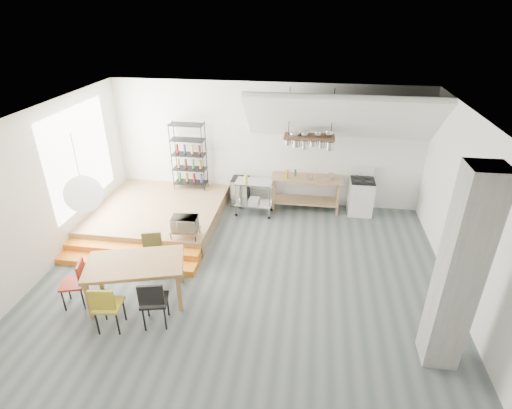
% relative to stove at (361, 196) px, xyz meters
% --- Properties ---
extents(floor, '(8.00, 8.00, 0.00)m').
position_rel_stove_xyz_m(floor, '(-2.50, -3.16, -0.48)').
color(floor, '#4C5658').
rests_on(floor, ground).
extents(wall_back, '(8.00, 0.04, 3.20)m').
position_rel_stove_xyz_m(wall_back, '(-2.50, 0.34, 1.12)').
color(wall_back, silver).
rests_on(wall_back, ground).
extents(wall_left, '(0.04, 7.00, 3.20)m').
position_rel_stove_xyz_m(wall_left, '(-6.50, -3.16, 1.12)').
color(wall_left, silver).
rests_on(wall_left, ground).
extents(wall_right, '(0.04, 7.00, 3.20)m').
position_rel_stove_xyz_m(wall_right, '(1.50, -3.16, 1.12)').
color(wall_right, silver).
rests_on(wall_right, ground).
extents(ceiling, '(8.00, 7.00, 0.02)m').
position_rel_stove_xyz_m(ceiling, '(-2.50, -3.16, 2.72)').
color(ceiling, white).
rests_on(ceiling, wall_back).
extents(slope_ceiling, '(4.40, 1.44, 1.32)m').
position_rel_stove_xyz_m(slope_ceiling, '(-0.70, -0.26, 2.07)').
color(slope_ceiling, white).
rests_on(slope_ceiling, wall_back).
extents(window_pane, '(0.02, 2.50, 2.20)m').
position_rel_stove_xyz_m(window_pane, '(-6.48, -1.66, 1.32)').
color(window_pane, white).
rests_on(window_pane, wall_left).
extents(platform, '(3.00, 3.00, 0.40)m').
position_rel_stove_xyz_m(platform, '(-5.00, -1.16, -0.28)').
color(platform, olive).
rests_on(platform, ground).
extents(step_lower, '(3.00, 0.35, 0.13)m').
position_rel_stove_xyz_m(step_lower, '(-5.00, -3.11, -0.41)').
color(step_lower, orange).
rests_on(step_lower, ground).
extents(step_upper, '(3.00, 0.35, 0.27)m').
position_rel_stove_xyz_m(step_upper, '(-5.00, -2.76, -0.35)').
color(step_upper, orange).
rests_on(step_upper, ground).
extents(concrete_column, '(0.50, 0.50, 3.20)m').
position_rel_stove_xyz_m(concrete_column, '(0.80, -4.66, 1.12)').
color(concrete_column, gray).
rests_on(concrete_column, ground).
extents(kitchen_counter, '(1.80, 0.60, 0.91)m').
position_rel_stove_xyz_m(kitchen_counter, '(-1.40, -0.01, 0.15)').
color(kitchen_counter, olive).
rests_on(kitchen_counter, ground).
extents(stove, '(0.60, 0.60, 1.18)m').
position_rel_stove_xyz_m(stove, '(0.00, 0.00, 0.00)').
color(stove, white).
rests_on(stove, ground).
extents(pot_rack, '(1.20, 0.50, 1.43)m').
position_rel_stove_xyz_m(pot_rack, '(-1.37, -0.23, 1.50)').
color(pot_rack, '#3B2717').
rests_on(pot_rack, ceiling).
extents(wire_shelving, '(0.88, 0.38, 1.80)m').
position_rel_stove_xyz_m(wire_shelving, '(-4.50, 0.04, 0.85)').
color(wire_shelving, black).
rests_on(wire_shelving, platform).
extents(microwave_shelf, '(0.60, 0.40, 0.16)m').
position_rel_stove_xyz_m(microwave_shelf, '(-3.90, -2.41, 0.07)').
color(microwave_shelf, olive).
rests_on(microwave_shelf, platform).
extents(paper_lantern, '(0.60, 0.60, 0.60)m').
position_rel_stove_xyz_m(paper_lantern, '(-4.89, -4.19, 1.72)').
color(paper_lantern, white).
rests_on(paper_lantern, ceiling).
extents(dining_table, '(1.90, 1.39, 0.81)m').
position_rel_stove_xyz_m(dining_table, '(-4.31, -4.02, 0.24)').
color(dining_table, olive).
rests_on(dining_table, ground).
extents(chair_mustard, '(0.47, 0.47, 0.93)m').
position_rel_stove_xyz_m(chair_mustard, '(-4.47, -4.87, 0.08)').
color(chair_mustard, '#9F8D1B').
rests_on(chair_mustard, ground).
extents(chair_black, '(0.52, 0.52, 0.95)m').
position_rel_stove_xyz_m(chair_black, '(-3.75, -4.66, 0.09)').
color(chair_black, black).
rests_on(chair_black, ground).
extents(chair_olive, '(0.49, 0.49, 0.88)m').
position_rel_stove_xyz_m(chair_olive, '(-4.32, -3.23, 0.04)').
color(chair_olive, brown).
rests_on(chair_olive, ground).
extents(chair_red, '(0.51, 0.51, 0.90)m').
position_rel_stove_xyz_m(chair_red, '(-5.31, -4.31, 0.05)').
color(chair_red, '#A82618').
rests_on(chair_red, ground).
extents(rolling_cart, '(0.95, 0.56, 0.91)m').
position_rel_stove_xyz_m(rolling_cart, '(-2.70, -0.46, 0.11)').
color(rolling_cart, silver).
rests_on(rolling_cart, ground).
extents(mini_fridge, '(0.44, 0.44, 0.75)m').
position_rel_stove_xyz_m(mini_fridge, '(-3.14, 0.04, -0.10)').
color(mini_fridge, black).
rests_on(mini_fridge, ground).
extents(microwave, '(0.57, 0.41, 0.30)m').
position_rel_stove_xyz_m(microwave, '(-3.90, -2.41, 0.24)').
color(microwave, beige).
rests_on(microwave, microwave_shelf).
extents(bowl, '(0.22, 0.22, 0.05)m').
position_rel_stove_xyz_m(bowl, '(-1.30, -0.06, 0.46)').
color(bowl, silver).
rests_on(bowl, kitchen_counter).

